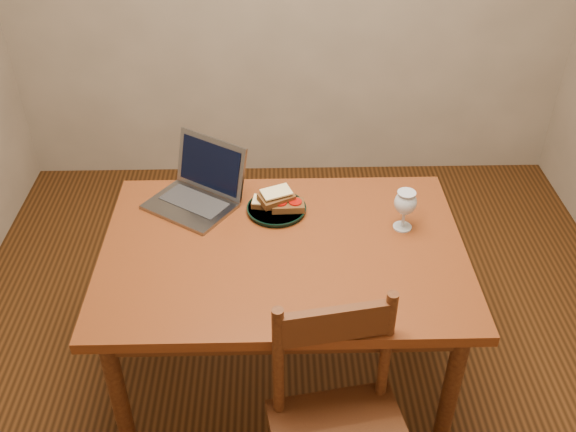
{
  "coord_description": "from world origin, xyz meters",
  "views": [
    {
      "loc": [
        -0.1,
        -1.89,
        2.19
      ],
      "look_at": [
        -0.06,
        -0.01,
        0.8
      ],
      "focal_mm": 40.0,
      "sensor_mm": 36.0,
      "label": 1
    }
  ],
  "objects_px": {
    "table": "(283,265)",
    "chair": "(342,428)",
    "plate": "(276,209)",
    "milk_glass": "(404,210)",
    "laptop": "(200,187)"
  },
  "relations": [
    {
      "from": "table",
      "to": "chair",
      "type": "relative_size",
      "value": 2.67
    },
    {
      "from": "table",
      "to": "plate",
      "type": "relative_size",
      "value": 5.66
    },
    {
      "from": "milk_glass",
      "to": "plate",
      "type": "bearing_deg",
      "value": 166.3
    },
    {
      "from": "table",
      "to": "laptop",
      "type": "bearing_deg",
      "value": 136.24
    },
    {
      "from": "chair",
      "to": "milk_glass",
      "type": "height_order",
      "value": "milk_glass"
    },
    {
      "from": "laptop",
      "to": "table",
      "type": "bearing_deg",
      "value": -9.27
    },
    {
      "from": "table",
      "to": "milk_glass",
      "type": "distance_m",
      "value": 0.49
    },
    {
      "from": "laptop",
      "to": "milk_glass",
      "type": "bearing_deg",
      "value": 19.82
    },
    {
      "from": "chair",
      "to": "plate",
      "type": "distance_m",
      "value": 0.86
    },
    {
      "from": "table",
      "to": "milk_glass",
      "type": "relative_size",
      "value": 8.1
    },
    {
      "from": "chair",
      "to": "laptop",
      "type": "relative_size",
      "value": 1.14
    },
    {
      "from": "plate",
      "to": "milk_glass",
      "type": "xyz_separation_m",
      "value": [
        0.47,
        -0.11,
        0.07
      ]
    },
    {
      "from": "laptop",
      "to": "chair",
      "type": "bearing_deg",
      "value": -26.68
    },
    {
      "from": "milk_glass",
      "to": "laptop",
      "type": "distance_m",
      "value": 0.79
    },
    {
      "from": "chair",
      "to": "plate",
      "type": "xyz_separation_m",
      "value": [
        -0.19,
        0.8,
        0.26
      ]
    }
  ]
}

